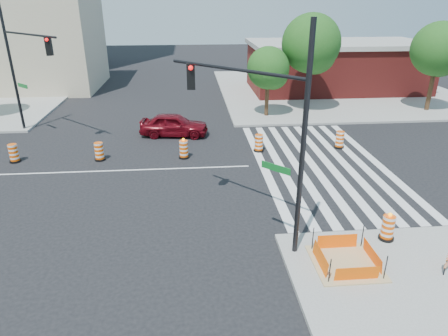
# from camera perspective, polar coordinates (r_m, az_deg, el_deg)

# --- Properties ---
(ground) EXTENTS (120.00, 120.00, 0.00)m
(ground) POSITION_cam_1_polar(r_m,az_deg,el_deg) (21.76, -15.05, -0.36)
(ground) COLOR black
(ground) RESTS_ON ground
(sidewalk_ne) EXTENTS (22.00, 22.00, 0.15)m
(sidewalk_ne) POSITION_cam_1_polar(r_m,az_deg,el_deg) (41.06, 15.40, 10.71)
(sidewalk_ne) COLOR gray
(sidewalk_ne) RESTS_ON ground
(crosswalk_east) EXTENTS (6.75, 13.50, 0.01)m
(crosswalk_east) POSITION_cam_1_polar(r_m,az_deg,el_deg) (22.51, 13.51, 0.62)
(crosswalk_east) COLOR silver
(crosswalk_east) RESTS_ON ground
(lane_centerline) EXTENTS (14.00, 0.12, 0.01)m
(lane_centerline) POSITION_cam_1_polar(r_m,az_deg,el_deg) (21.76, -15.05, -0.35)
(lane_centerline) COLOR silver
(lane_centerline) RESTS_ON ground
(excavation_pit) EXTENTS (2.20, 2.20, 0.90)m
(excavation_pit) POSITION_cam_1_polar(r_m,az_deg,el_deg) (14.38, 17.00, -12.72)
(excavation_pit) COLOR tan
(excavation_pit) RESTS_ON ground
(brick_storefront) EXTENTS (16.50, 8.50, 4.60)m
(brick_storefront) POSITION_cam_1_polar(r_m,az_deg,el_deg) (40.67, 15.74, 13.79)
(brick_storefront) COLOR maroon
(brick_storefront) RESTS_ON ground
(beige_midrise) EXTENTS (14.00, 10.00, 10.00)m
(beige_midrise) POSITION_cam_1_polar(r_m,az_deg,el_deg) (44.75, -27.06, 16.49)
(beige_midrise) COLOR #BBAD8F
(beige_midrise) RESTS_ON ground
(red_coupe) EXTENTS (4.59, 2.33, 1.50)m
(red_coupe) POSITION_cam_1_polar(r_m,az_deg,el_deg) (26.38, -7.15, 6.16)
(red_coupe) COLOR #5D0710
(red_coupe) RESTS_ON ground
(signal_pole_se) EXTENTS (4.19, 4.31, 7.77)m
(signal_pole_se) POSITION_cam_1_polar(r_m,az_deg,el_deg) (13.47, 5.47, 7.40)
(signal_pole_se) COLOR black
(signal_pole_se) RESTS_ON ground
(signal_pole_nw) EXTENTS (4.48, 4.38, 8.10)m
(signal_pole_nw) POSITION_cam_1_polar(r_m,az_deg,el_deg) (28.18, -26.88, 13.81)
(signal_pole_nw) COLOR black
(signal_pole_nw) RESTS_ON ground
(pit_drum) EXTENTS (0.56, 0.56, 1.11)m
(pit_drum) POSITION_cam_1_polar(r_m,az_deg,el_deg) (15.98, 22.34, -7.98)
(pit_drum) COLOR black
(pit_drum) RESTS_ON ground
(tree_north_c) EXTENTS (3.11, 3.07, 5.22)m
(tree_north_c) POSITION_cam_1_polar(r_m,az_deg,el_deg) (30.06, 6.38, 13.69)
(tree_north_c) COLOR #382314
(tree_north_c) RESTS_ON ground
(tree_north_d) EXTENTS (4.37, 4.37, 7.43)m
(tree_north_d) POSITION_cam_1_polar(r_m,az_deg,el_deg) (31.80, 12.36, 16.55)
(tree_north_d) COLOR #382314
(tree_north_d) RESTS_ON ground
(tree_north_e) EXTENTS (4.02, 4.02, 6.84)m
(tree_north_e) POSITION_cam_1_polar(r_m,az_deg,el_deg) (35.27, 28.30, 14.38)
(tree_north_e) COLOR #382314
(tree_north_e) RESTS_ON ground
(median_drum_1) EXTENTS (0.60, 0.60, 1.02)m
(median_drum_1) POSITION_cam_1_polar(r_m,az_deg,el_deg) (24.83, -27.82, 1.81)
(median_drum_1) COLOR black
(median_drum_1) RESTS_ON ground
(median_drum_2) EXTENTS (0.60, 0.60, 1.02)m
(median_drum_2) POSITION_cam_1_polar(r_m,az_deg,el_deg) (23.27, -17.39, 2.19)
(median_drum_2) COLOR black
(median_drum_2) RESTS_ON ground
(median_drum_3) EXTENTS (0.60, 0.60, 1.18)m
(median_drum_3) POSITION_cam_1_polar(r_m,az_deg,el_deg) (22.63, -5.77, 2.61)
(median_drum_3) COLOR black
(median_drum_3) RESTS_ON ground
(median_drum_4) EXTENTS (0.60, 0.60, 1.02)m
(median_drum_4) POSITION_cam_1_polar(r_m,az_deg,el_deg) (23.61, 4.99, 3.50)
(median_drum_4) COLOR black
(median_drum_4) RESTS_ON ground
(median_drum_5) EXTENTS (0.60, 0.60, 1.02)m
(median_drum_5) POSITION_cam_1_polar(r_m,az_deg,el_deg) (25.07, 16.19, 3.83)
(median_drum_5) COLOR black
(median_drum_5) RESTS_ON ground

